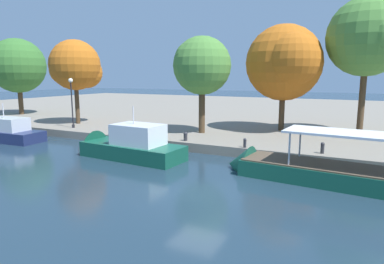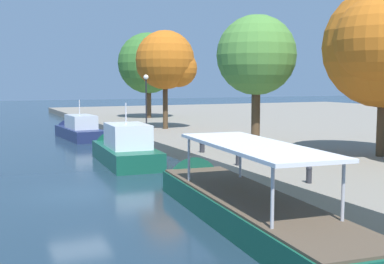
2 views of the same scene
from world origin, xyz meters
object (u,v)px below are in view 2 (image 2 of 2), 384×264
object	(u,v)px
motor_yacht_0	(78,132)
tree_0	(383,46)
tree_1	(166,62)
mooring_bollard_1	(202,146)
mooring_bollard_2	(238,158)
motor_yacht_1	(123,151)
tree_3	(149,63)
tour_boat_2	(240,208)
tree_4	(254,54)
mooring_bollard_0	(309,174)
lamp_post	(146,96)

from	to	relation	value
motor_yacht_0	tree_0	bearing A→B (deg)	-155.34
tree_0	tree_1	size ratio (longest dim) A/B	1.10
mooring_bollard_1	mooring_bollard_2	size ratio (longest dim) A/B	1.06
motor_yacht_1	tree_3	world-z (taller)	tree_3
motor_yacht_0	tour_boat_2	xyz separation A→B (m)	(27.95, 0.08, -0.16)
mooring_bollard_1	tree_1	bearing A→B (deg)	166.65
tree_4	mooring_bollard_2	bearing A→B (deg)	-37.96
motor_yacht_0	tree_4	size ratio (longest dim) A/B	1.05
tour_boat_2	tree_3	xyz separation A→B (m)	(-38.90, 10.41, 6.63)
mooring_bollard_0	tree_4	bearing A→B (deg)	160.43
motor_yacht_0	tree_1	world-z (taller)	tree_1
mooring_bollard_2	tree_3	bearing A→B (deg)	168.04
mooring_bollard_0	lamp_post	bearing A→B (deg)	177.89
motor_yacht_0	tree_4	distance (m)	18.96
mooring_bollard_2	mooring_bollard_1	bearing A→B (deg)	175.84
motor_yacht_1	tour_boat_2	size ratio (longest dim) A/B	0.62
mooring_bollard_2	tree_0	bearing A→B (deg)	83.53
mooring_bollard_0	tree_4	size ratio (longest dim) A/B	0.09
motor_yacht_1	mooring_bollard_2	distance (m)	8.39
tour_boat_2	mooring_bollard_2	size ratio (longest dim) A/B	20.59
mooring_bollard_0	lamp_post	size ratio (longest dim) A/B	0.16
mooring_bollard_0	tree_3	xyz separation A→B (m)	(-37.59, 6.38, 5.90)
motor_yacht_0	tree_1	size ratio (longest dim) A/B	1.01
tree_1	tree_4	distance (m)	14.03
motor_yacht_1	mooring_bollard_1	bearing A→B (deg)	-119.25
mooring_bollard_2	mooring_bollard_0	bearing A→B (deg)	5.79
mooring_bollard_2	tree_1	bearing A→B (deg)	168.91
mooring_bollard_0	tree_1	xyz separation A→B (m)	(-24.51, 3.30, 5.46)
motor_yacht_1	tree_4	xyz separation A→B (m)	(2.08, 7.94, 5.93)
mooring_bollard_0	mooring_bollard_2	size ratio (longest dim) A/B	1.10
motor_yacht_1	mooring_bollard_1	world-z (taller)	motor_yacht_1
tour_boat_2	tree_0	distance (m)	14.63
tour_boat_2	tree_1	distance (m)	27.54
tree_1	tree_4	size ratio (longest dim) A/B	1.04
mooring_bollard_1	lamp_post	distance (m)	13.12
tour_boat_2	lamp_post	size ratio (longest dim) A/B	2.92
mooring_bollard_2	tree_4	bearing A→B (deg)	142.04
tour_boat_2	tree_0	size ratio (longest dim) A/B	1.46
tree_0	tree_1	bearing A→B (deg)	-167.18
lamp_post	tree_1	xyz separation A→B (m)	(-1.76, 2.46, 2.87)
mooring_bollard_1	tree_1	distance (m)	15.95
mooring_bollard_2	tree_1	world-z (taller)	tree_1
tree_1	tour_boat_2	bearing A→B (deg)	-15.85
motor_yacht_1	tour_boat_2	bearing A→B (deg)	-175.49
motor_yacht_0	motor_yacht_1	distance (m)	14.08
tree_0	lamp_post	bearing A→B (deg)	-159.14
motor_yacht_0	mooring_bollard_1	distance (m)	17.18
motor_yacht_1	tree_0	xyz separation A→B (m)	(8.48, 12.17, 6.11)
motor_yacht_0	tree_4	world-z (taller)	tree_4
mooring_bollard_1	tree_0	distance (m)	11.51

